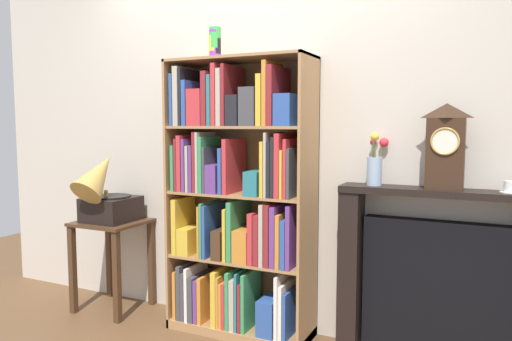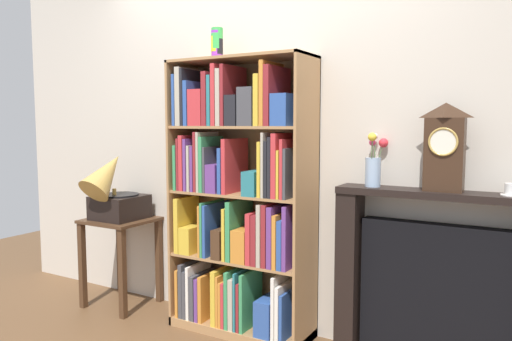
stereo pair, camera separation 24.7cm
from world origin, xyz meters
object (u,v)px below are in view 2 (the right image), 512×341
object	(u,v)px
cup_stack	(217,44)
flower_vase	(374,164)
mantel_clock	(445,147)
teacup_with_saucer	(512,190)
fireplace_mantel	(441,284)
bookshelf	(238,205)
side_table_left	(121,242)
gramophone	(113,191)

from	to	relation	value
cup_stack	flower_vase	world-z (taller)	cup_stack
cup_stack	mantel_clock	size ratio (longest dim) A/B	0.44
cup_stack	teacup_with_saucer	xyz separation A→B (m)	(1.77, 0.06, -0.86)
fireplace_mantel	bookshelf	bearing A→B (deg)	-175.20
side_table_left	bookshelf	bearing A→B (deg)	1.90
bookshelf	cup_stack	distance (m)	1.07
side_table_left	mantel_clock	size ratio (longest dim) A/B	1.41
gramophone	teacup_with_saucer	distance (m)	2.65
bookshelf	cup_stack	world-z (taller)	cup_stack
side_table_left	fireplace_mantel	bearing A→B (deg)	3.49
fireplace_mantel	flower_vase	world-z (taller)	flower_vase
side_table_left	gramophone	bearing A→B (deg)	-90.00
gramophone	teacup_with_saucer	bearing A→B (deg)	3.96
fireplace_mantel	teacup_with_saucer	size ratio (longest dim) A/B	9.85
gramophone	flower_vase	distance (m)	1.95
bookshelf	cup_stack	xyz separation A→B (m)	(-0.18, 0.03, 1.06)
side_table_left	teacup_with_saucer	size ratio (longest dim) A/B	5.68
bookshelf	flower_vase	world-z (taller)	bookshelf
fireplace_mantel	side_table_left	bearing A→B (deg)	-176.51
bookshelf	gramophone	world-z (taller)	bookshelf
mantel_clock	teacup_with_saucer	xyz separation A→B (m)	(0.33, 0.00, -0.21)
bookshelf	fireplace_mantel	world-z (taller)	bookshelf
mantel_clock	flower_vase	size ratio (longest dim) A/B	1.51
bookshelf	gramophone	bearing A→B (deg)	-174.84
cup_stack	flower_vase	distance (m)	1.30
side_table_left	mantel_clock	xyz separation A→B (m)	(2.31, 0.12, 0.78)
fireplace_mantel	mantel_clock	distance (m)	0.77
mantel_clock	teacup_with_saucer	distance (m)	0.39
gramophone	teacup_with_saucer	xyz separation A→B (m)	(2.64, 0.18, 0.17)
bookshelf	teacup_with_saucer	distance (m)	1.61
side_table_left	flower_vase	size ratio (longest dim) A/B	2.14
flower_vase	gramophone	bearing A→B (deg)	-174.38
mantel_clock	flower_vase	bearing A→B (deg)	178.75
cup_stack	side_table_left	xyz separation A→B (m)	(-0.87, -0.06, -1.43)
mantel_clock	side_table_left	bearing A→B (deg)	-177.00
side_table_left	teacup_with_saucer	world-z (taller)	teacup_with_saucer
flower_vase	fireplace_mantel	bearing A→B (deg)	1.71
side_table_left	fireplace_mantel	distance (m)	2.32
cup_stack	side_table_left	bearing A→B (deg)	-176.05
bookshelf	side_table_left	bearing A→B (deg)	-178.10
gramophone	mantel_clock	bearing A→B (deg)	4.48
flower_vase	bookshelf	bearing A→B (deg)	-173.82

